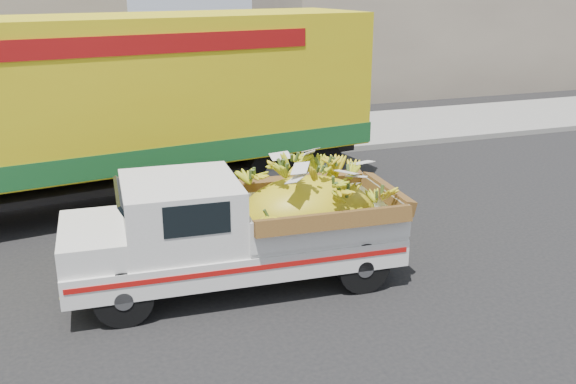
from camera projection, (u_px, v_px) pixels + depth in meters
name	position (u px, v px, depth m)	size (l,w,h in m)	color
ground	(178.00, 319.00, 8.84)	(100.00, 100.00, 0.00)	black
curb	(121.00, 170.00, 15.52)	(60.00, 0.25, 0.15)	gray
sidewalk	(112.00, 149.00, 17.40)	(60.00, 4.00, 0.14)	gray
building_right	(431.00, 15.00, 27.14)	(14.00, 6.00, 6.00)	gray
pickup_truck	(259.00, 225.00, 9.68)	(5.04, 2.08, 1.73)	black
semi_trailer	(86.00, 106.00, 12.46)	(12.06, 4.25, 3.80)	black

